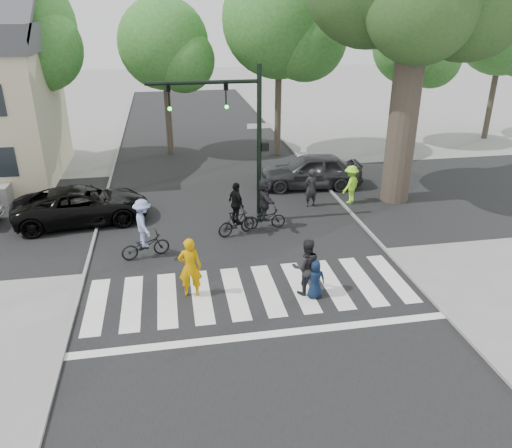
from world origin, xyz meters
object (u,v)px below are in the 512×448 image
(pedestrian_woman, at_px, (190,267))
(car_suv, at_px, (82,205))
(pedestrian_child, at_px, (315,279))
(car_grey, at_px, (310,171))
(cyclist_right, at_px, (265,206))
(pedestrian_adult, at_px, (306,267))
(traffic_signal, at_px, (236,124))
(cyclist_left, at_px, (144,233))
(cyclist_mid, at_px, (237,214))

(pedestrian_woman, height_order, car_suv, pedestrian_woman)
(pedestrian_child, xyz_separation_m, car_grey, (2.54, 9.39, 0.21))
(pedestrian_child, bearing_deg, car_grey, -98.84)
(pedestrian_child, relative_size, cyclist_right, 0.59)
(pedestrian_adult, bearing_deg, cyclist_right, -84.93)
(cyclist_right, bearing_deg, pedestrian_child, -84.59)
(car_grey, bearing_deg, pedestrian_child, -10.30)
(car_suv, distance_m, car_grey, 10.20)
(pedestrian_woman, distance_m, cyclist_right, 5.30)
(pedestrian_woman, distance_m, car_grey, 10.56)
(pedestrian_child, distance_m, pedestrian_adult, 0.44)
(traffic_signal, bearing_deg, pedestrian_adult, -77.80)
(car_suv, bearing_deg, pedestrian_child, -140.15)
(pedestrian_child, relative_size, car_suv, 0.23)
(cyclist_left, bearing_deg, pedestrian_woman, -63.41)
(cyclist_right, bearing_deg, cyclist_left, -160.04)
(pedestrian_adult, distance_m, car_suv, 9.82)
(pedestrian_adult, relative_size, cyclist_left, 0.85)
(traffic_signal, distance_m, pedestrian_child, 6.86)
(car_suv, bearing_deg, traffic_signal, -107.53)
(traffic_signal, bearing_deg, cyclist_left, -146.01)
(pedestrian_child, xyz_separation_m, car_suv, (-7.37, 6.99, 0.11))
(car_suv, height_order, car_grey, car_grey)
(cyclist_mid, distance_m, car_grey, 6.23)
(traffic_signal, distance_m, cyclist_mid, 3.26)
(car_suv, bearing_deg, cyclist_right, -112.07)
(cyclist_mid, bearing_deg, pedestrian_child, -71.27)
(pedestrian_child, relative_size, cyclist_left, 0.58)
(traffic_signal, distance_m, cyclist_left, 5.18)
(car_grey, bearing_deg, pedestrian_woman, -30.30)
(cyclist_mid, bearing_deg, traffic_signal, 79.54)
(cyclist_mid, relative_size, car_grey, 0.43)
(cyclist_left, distance_m, cyclist_right, 4.70)
(cyclist_left, xyz_separation_m, cyclist_right, (4.42, 1.60, 0.01))
(cyclist_right, distance_m, car_grey, 5.26)
(pedestrian_woman, xyz_separation_m, pedestrian_child, (3.54, -0.76, -0.33))
(pedestrian_child, bearing_deg, cyclist_right, -78.30)
(cyclist_mid, distance_m, cyclist_right, 1.18)
(traffic_signal, height_order, cyclist_right, traffic_signal)
(cyclist_right, relative_size, car_grey, 0.43)
(traffic_signal, distance_m, pedestrian_woman, 6.27)
(pedestrian_child, distance_m, cyclist_right, 5.12)
(pedestrian_child, height_order, car_suv, car_suv)
(cyclist_left, relative_size, cyclist_mid, 1.02)
(traffic_signal, bearing_deg, cyclist_right, -39.18)
(pedestrian_woman, relative_size, car_grey, 0.39)
(pedestrian_adult, height_order, cyclist_mid, cyclist_mid)
(pedestrian_adult, height_order, car_grey, pedestrian_adult)
(pedestrian_child, relative_size, cyclist_mid, 0.59)
(traffic_signal, height_order, pedestrian_child, traffic_signal)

